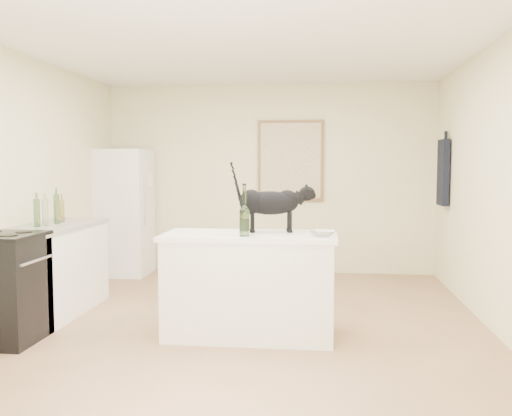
% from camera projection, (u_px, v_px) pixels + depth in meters
% --- Properties ---
extents(floor, '(5.50, 5.50, 0.00)m').
position_uv_depth(floor, '(242.00, 328.00, 5.12)').
color(floor, '#A47757').
rests_on(floor, ground).
extents(ceiling, '(5.50, 5.50, 0.00)m').
position_uv_depth(ceiling, '(241.00, 39.00, 4.91)').
color(ceiling, white).
rests_on(ceiling, ground).
extents(wall_back, '(4.50, 0.00, 4.50)m').
position_uv_depth(wall_back, '(269.00, 179.00, 7.74)').
color(wall_back, beige).
rests_on(wall_back, ground).
extents(wall_front, '(4.50, 0.00, 4.50)m').
position_uv_depth(wall_front, '(148.00, 213.00, 2.29)').
color(wall_front, beige).
rests_on(wall_front, ground).
extents(wall_left, '(0.00, 5.50, 5.50)m').
position_uv_depth(wall_left, '(5.00, 186.00, 5.27)').
color(wall_left, beige).
rests_on(wall_left, ground).
extents(wall_right, '(0.00, 5.50, 5.50)m').
position_uv_depth(wall_right, '(503.00, 188.00, 4.76)').
color(wall_right, beige).
rests_on(wall_right, ground).
extents(island_base, '(1.44, 0.67, 0.86)m').
position_uv_depth(island_base, '(250.00, 287.00, 4.87)').
color(island_base, white).
rests_on(island_base, floor).
extents(island_top, '(1.50, 0.70, 0.04)m').
position_uv_depth(island_top, '(250.00, 236.00, 4.84)').
color(island_top, white).
rests_on(island_top, island_base).
extents(left_cabinets, '(0.60, 1.40, 0.86)m').
position_uv_depth(left_cabinets, '(53.00, 271.00, 5.60)').
color(left_cabinets, white).
rests_on(left_cabinets, floor).
extents(left_countertop, '(0.62, 1.44, 0.04)m').
position_uv_depth(left_countertop, '(52.00, 227.00, 5.57)').
color(left_countertop, gray).
rests_on(left_countertop, left_cabinets).
extents(stove, '(0.60, 0.60, 0.90)m').
position_uv_depth(stove, '(3.00, 289.00, 4.71)').
color(stove, black).
rests_on(stove, floor).
extents(fridge, '(0.68, 0.68, 1.70)m').
position_uv_depth(fridge, '(124.00, 212.00, 7.60)').
color(fridge, white).
rests_on(fridge, floor).
extents(artwork_frame, '(0.90, 0.03, 1.10)m').
position_uv_depth(artwork_frame, '(291.00, 161.00, 7.66)').
color(artwork_frame, brown).
rests_on(artwork_frame, wall_back).
extents(artwork_canvas, '(0.82, 0.00, 1.02)m').
position_uv_depth(artwork_canvas, '(291.00, 161.00, 7.64)').
color(artwork_canvas, beige).
rests_on(artwork_canvas, wall_back).
extents(hanging_garment, '(0.08, 0.34, 0.80)m').
position_uv_depth(hanging_garment, '(443.00, 173.00, 6.79)').
color(hanging_garment, black).
rests_on(hanging_garment, wall_right).
extents(black_cat, '(0.68, 0.29, 0.46)m').
position_uv_depth(black_cat, '(270.00, 206.00, 4.94)').
color(black_cat, black).
rests_on(black_cat, island_top).
extents(wine_bottle, '(0.11, 0.11, 0.39)m').
position_uv_depth(wine_bottle, '(244.00, 213.00, 4.67)').
color(wine_bottle, '#335D25').
rests_on(wine_bottle, island_top).
extents(glass_bowl, '(0.26, 0.26, 0.05)m').
position_uv_depth(glass_bowl, '(323.00, 233.00, 4.64)').
color(glass_bowl, white).
rests_on(glass_bowl, island_top).
extents(fridge_paper, '(0.06, 0.13, 0.18)m').
position_uv_depth(fridge_paper, '(149.00, 181.00, 7.59)').
color(fridge_paper, white).
rests_on(fridge_paper, fridge).
extents(counter_bottle_cluster, '(0.12, 0.54, 0.30)m').
position_uv_depth(counter_bottle_cluster, '(50.00, 211.00, 5.57)').
color(counter_bottle_cluster, '#A8B6A8').
rests_on(counter_bottle_cluster, left_countertop).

